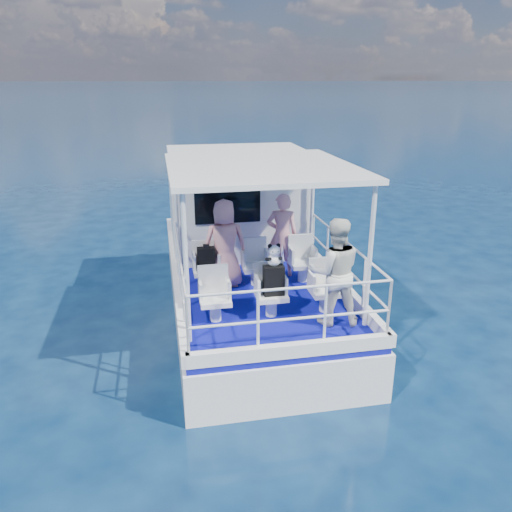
{
  "coord_description": "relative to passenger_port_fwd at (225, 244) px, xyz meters",
  "views": [
    {
      "loc": [
        -1.64,
        -8.18,
        4.5
      ],
      "look_at": [
        -0.11,
        -0.4,
        1.68
      ],
      "focal_mm": 35.0,
      "sensor_mm": 36.0,
      "label": 1
    }
  ],
  "objects": [
    {
      "name": "compact_camera",
      "position": [
        -0.35,
        -0.08,
        0.01
      ],
      "size": [
        0.11,
        0.06,
        0.06
      ],
      "primitive_type": "cube",
      "color": "black",
      "rests_on": "backpack_port"
    },
    {
      "name": "seat_center_fwd",
      "position": [
        0.55,
        -0.06,
        -0.62
      ],
      "size": [
        0.48,
        0.46,
        0.38
      ],
      "primitive_type": "cube",
      "color": "white",
      "rests_on": "deck"
    },
    {
      "name": "railings",
      "position": [
        0.55,
        -0.83,
        -0.31
      ],
      "size": [
        2.84,
        3.59,
        1.0
      ],
      "primitive_type": null,
      "color": "white",
      "rests_on": "deck"
    },
    {
      "name": "passenger_stbd_aft",
      "position": [
        1.43,
        -1.78,
        0.04
      ],
      "size": [
        0.9,
        0.75,
        1.69
      ],
      "primitive_type": "imported",
      "rotation": [
        0.0,
        0.0,
        3.0
      ],
      "color": "silver",
      "rests_on": "deck"
    },
    {
      "name": "hull",
      "position": [
        0.55,
        0.74,
        -1.71
      ],
      "size": [
        3.0,
        7.0,
        1.6
      ],
      "primitive_type": "cube",
      "color": "white",
      "rests_on": "ground"
    },
    {
      "name": "backpack_center",
      "position": [
        0.58,
        -1.4,
        -0.19
      ],
      "size": [
        0.32,
        0.18,
        0.48
      ],
      "primitive_type": "cube",
      "color": "black",
      "rests_on": "seat_center_aft"
    },
    {
      "name": "panda",
      "position": [
        0.58,
        -1.38,
        0.23
      ],
      "size": [
        0.23,
        0.19,
        0.35
      ],
      "primitive_type": null,
      "color": "white",
      "rests_on": "backpack_center"
    },
    {
      "name": "passenger_port_fwd",
      "position": [
        0.0,
        0.0,
        0.0
      ],
      "size": [
        0.61,
        0.44,
        1.61
      ],
      "primitive_type": "imported",
      "rotation": [
        0.0,
        0.0,
        3.13
      ],
      "color": "pink",
      "rests_on": "deck"
    },
    {
      "name": "seat_center_aft",
      "position": [
        0.55,
        -1.36,
        -0.62
      ],
      "size": [
        0.48,
        0.46,
        0.38
      ],
      "primitive_type": "cube",
      "color": "white",
      "rests_on": "deck"
    },
    {
      "name": "cabin",
      "position": [
        0.55,
        2.04,
        0.29
      ],
      "size": [
        2.85,
        2.0,
        2.2
      ],
      "primitive_type": "cube",
      "color": "white",
      "rests_on": "deck"
    },
    {
      "name": "backpack_port",
      "position": [
        -0.35,
        -0.08,
        -0.23
      ],
      "size": [
        0.31,
        0.17,
        0.4
      ],
      "primitive_type": "cube",
      "color": "black",
      "rests_on": "seat_port_fwd"
    },
    {
      "name": "canopy",
      "position": [
        0.55,
        -0.46,
        1.43
      ],
      "size": [
        3.0,
        3.2,
        0.08
      ],
      "primitive_type": "cube",
      "color": "white",
      "rests_on": "cabin"
    },
    {
      "name": "canopy_posts",
      "position": [
        0.55,
        -0.51,
        0.29
      ],
      "size": [
        2.77,
        2.97,
        2.2
      ],
      "color": "white",
      "rests_on": "deck"
    },
    {
      "name": "seat_port_fwd",
      "position": [
        -0.35,
        -0.06,
        -0.62
      ],
      "size": [
        0.48,
        0.46,
        0.38
      ],
      "primitive_type": "cube",
      "color": "white",
      "rests_on": "deck"
    },
    {
      "name": "seat_stbd_aft",
      "position": [
        1.45,
        -1.36,
        -0.62
      ],
      "size": [
        0.48,
        0.46,
        0.38
      ],
      "primitive_type": "cube",
      "color": "white",
      "rests_on": "deck"
    },
    {
      "name": "ground",
      "position": [
        0.55,
        -0.26,
        -1.71
      ],
      "size": [
        2000.0,
        2000.0,
        0.0
      ],
      "primitive_type": "plane",
      "color": "#081C3B",
      "rests_on": "ground"
    },
    {
      "name": "passenger_stbd_fwd",
      "position": [
        1.14,
        0.32,
        -0.0
      ],
      "size": [
        0.65,
        0.5,
        1.61
      ],
      "primitive_type": "imported",
      "rotation": [
        0.0,
        0.0,
        2.94
      ],
      "color": "pink",
      "rests_on": "deck"
    },
    {
      "name": "seat_port_aft",
      "position": [
        -0.35,
        -1.36,
        -0.62
      ],
      "size": [
        0.48,
        0.46,
        0.38
      ],
      "primitive_type": "cube",
      "color": "white",
      "rests_on": "deck"
    },
    {
      "name": "seat_stbd_fwd",
      "position": [
        1.45,
        -0.06,
        -0.62
      ],
      "size": [
        0.48,
        0.46,
        0.38
      ],
      "primitive_type": "cube",
      "color": "white",
      "rests_on": "deck"
    },
    {
      "name": "deck",
      "position": [
        0.55,
        0.74,
        -0.86
      ],
      "size": [
        2.9,
        6.9,
        0.1
      ],
      "primitive_type": "cube",
      "color": "#09097C",
      "rests_on": "hull"
    }
  ]
}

